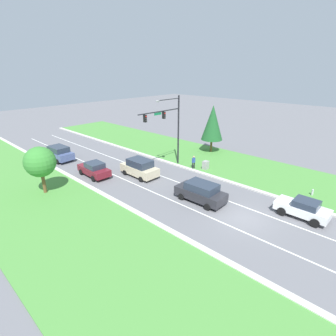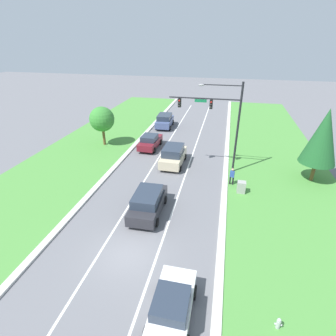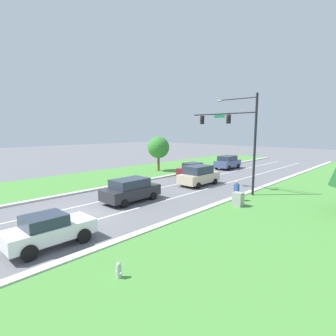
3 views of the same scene
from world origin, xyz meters
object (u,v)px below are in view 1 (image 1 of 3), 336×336
Objects in this scene: pedestrian at (194,162)px; oak_near_left_tree at (40,162)px; charcoal_suv at (201,192)px; fire_hydrant at (312,193)px; utility_cabinet at (206,165)px; slate_blue_suv at (59,153)px; conifer_near_right_tree at (213,123)px; champagne_suv at (140,168)px; burgundy_sedan at (94,169)px; traffic_signal_mast at (169,122)px; white_sedan at (303,208)px.

pedestrian is 0.35× the size of oak_near_left_tree.
charcoal_suv reaches higher than fire_hydrant.
utility_cabinet is 0.23× the size of oak_near_left_tree.
oak_near_left_tree is at bearing 154.29° from utility_cabinet.
conifer_near_right_tree is at bearing -39.84° from slate_blue_suv.
conifer_near_right_tree reaches higher than champagne_suv.
traffic_signal_mast is at bearing -26.09° from burgundy_sedan.
champagne_suv reaches higher than slate_blue_suv.
oak_near_left_tree is (-9.36, 12.38, 2.36)m from charcoal_suv.
burgundy_sedan is (-8.08, 4.28, -4.86)m from traffic_signal_mast.
conifer_near_right_tree reaches higher than burgundy_sedan.
charcoal_suv is 4.35× the size of utility_cabinet.
utility_cabinet is 8.44m from conifer_near_right_tree.
burgundy_sedan is at bearing 109.02° from white_sedan.
conifer_near_right_tree reaches higher than white_sedan.
burgundy_sedan is 23.33m from fire_hydrant.
burgundy_sedan is 5.27m from champagne_suv.
pedestrian is at bearing -60.21° from slate_blue_suv.
oak_near_left_tree reaches higher than pedestrian.
traffic_signal_mast is 2.08× the size of white_sedan.
slate_blue_suv is at bearing 104.14° from white_sedan.
traffic_signal_mast reaches higher than fire_hydrant.
charcoal_suv reaches higher than white_sedan.
champagne_suv reaches higher than white_sedan.
pedestrian is 0.24× the size of conifer_near_right_tree.
conifer_near_right_tree is at bearing 29.54° from utility_cabinet.
oak_near_left_tree is at bearing -175.34° from burgundy_sedan.
utility_cabinet is at bearing -57.77° from traffic_signal_mast.
white_sedan is at bearing -173.23° from fire_hydrant.
burgundy_sedan reaches higher than utility_cabinet.
oak_near_left_tree is (-15.58, 6.65, 2.38)m from pedestrian.
oak_near_left_tree reaches higher than white_sedan.
burgundy_sedan is at bearing 104.00° from charcoal_suv.
champagne_suv is at bearing 177.10° from conifer_near_right_tree.
charcoal_suv is at bearing 52.86° from pedestrian.
conifer_near_right_tree is (7.36, 2.46, 3.47)m from pedestrian.
white_sedan is 21.78m from burgundy_sedan.
burgundy_sedan is 0.96× the size of champagne_suv.
utility_cabinet is (10.55, -8.19, -0.30)m from burgundy_sedan.
pedestrian is (9.73, -6.95, 0.08)m from burgundy_sedan.
utility_cabinet is at bearing -25.71° from oak_near_left_tree.
fire_hydrant is at bearing -62.35° from champagne_suv.
conifer_near_right_tree is (17.08, -4.49, 3.55)m from burgundy_sedan.
traffic_signal_mast is 17.08m from white_sedan.
slate_blue_suv is 6.84× the size of fire_hydrant.
traffic_signal_mast is 6.48m from champagne_suv.
fire_hydrant is (8.45, -7.36, -0.61)m from charcoal_suv.
white_sedan is 0.89× the size of champagne_suv.
champagne_suv is 6.84m from pedestrian.
traffic_signal_mast is 5.72m from pedestrian.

